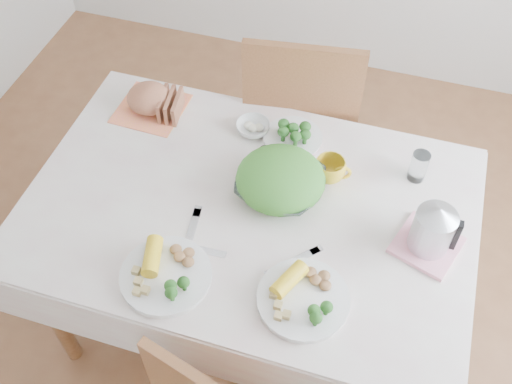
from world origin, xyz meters
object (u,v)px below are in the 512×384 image
(dinner_plate_left, at_px, (166,276))
(yellow_mug, at_px, (330,170))
(salad_bowl, at_px, (280,185))
(dining_table, at_px, (250,267))
(dinner_plate_right, at_px, (303,300))
(electric_kettle, at_px, (435,224))
(chair_far, at_px, (302,124))

(dinner_plate_left, xyz_separation_m, yellow_mug, (0.39, 0.54, 0.03))
(salad_bowl, xyz_separation_m, dinner_plate_left, (-0.24, -0.43, -0.02))
(dining_table, height_order, salad_bowl, salad_bowl)
(dinner_plate_right, relative_size, yellow_mug, 2.55)
(salad_bowl, xyz_separation_m, electric_kettle, (0.51, -0.08, 0.09))
(dining_table, bearing_deg, dinner_plate_left, -114.64)
(chair_far, height_order, yellow_mug, chair_far)
(dinner_plate_right, height_order, yellow_mug, yellow_mug)
(dining_table, distance_m, dinner_plate_right, 0.56)
(dining_table, xyz_separation_m, dinner_plate_right, (0.26, -0.29, 0.40))
(dining_table, relative_size, electric_kettle, 7.79)
(chair_far, bearing_deg, salad_bowl, 87.99)
(dining_table, distance_m, salad_bowl, 0.44)
(dining_table, distance_m, electric_kettle, 0.78)
(dinner_plate_left, height_order, electric_kettle, electric_kettle)
(dinner_plate_right, distance_m, yellow_mug, 0.50)
(salad_bowl, relative_size, yellow_mug, 2.59)
(chair_far, height_order, dinner_plate_left, chair_far)
(chair_far, xyz_separation_m, dinner_plate_left, (-0.17, -1.07, 0.31))
(salad_bowl, bearing_deg, dining_table, -132.12)
(dinner_plate_right, bearing_deg, salad_bowl, 114.98)
(chair_far, distance_m, yellow_mug, 0.67)
(chair_far, bearing_deg, yellow_mug, 103.84)
(chair_far, height_order, electric_kettle, chair_far)
(electric_kettle, bearing_deg, yellow_mug, 140.10)
(chair_far, distance_m, electric_kettle, 1.01)
(electric_kettle, bearing_deg, salad_bowl, 158.65)
(dinner_plate_right, xyz_separation_m, yellow_mug, (-0.03, 0.49, 0.03))
(dining_table, distance_m, dinner_plate_left, 0.55)
(electric_kettle, bearing_deg, chair_far, 116.21)
(dinner_plate_left, bearing_deg, dining_table, 65.36)
(dining_table, height_order, chair_far, chair_far)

